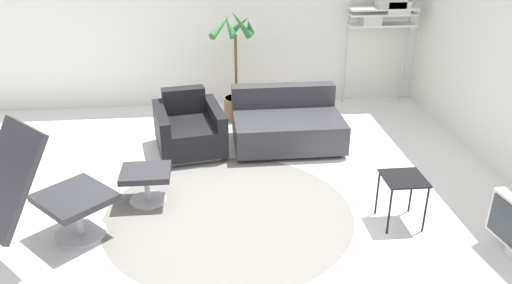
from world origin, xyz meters
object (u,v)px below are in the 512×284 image
lounge_chair (21,178)px  ottoman (146,178)px  armchair_red (189,130)px  side_table (403,184)px  shelf_unit (386,11)px  potted_plant (236,81)px  couch_low (287,126)px

lounge_chair → ottoman: (0.83, 0.79, -0.48)m
lounge_chair → armchair_red: (1.22, 1.95, -0.48)m
lounge_chair → ottoman: lounge_chair is taller
armchair_red → side_table: size_ratio=2.15×
lounge_chair → shelf_unit: size_ratio=0.72×
ottoman → armchair_red: armchair_red is taller
ottoman → potted_plant: (1.02, 2.10, 0.29)m
ottoman → shelf_unit: (3.14, 2.49, 1.10)m
potted_plant → couch_low: bearing=-58.6°
ottoman → potted_plant: potted_plant is taller
couch_low → shelf_unit: 2.31m
ottoman → couch_low: (1.57, 1.20, -0.01)m
armchair_red → shelf_unit: 3.24m
side_table → potted_plant: potted_plant is taller
armchair_red → potted_plant: potted_plant is taller
ottoman → side_table: bearing=-14.6°
couch_low → ottoman: bearing=37.2°
armchair_red → couch_low: 1.18m
potted_plant → shelf_unit: (2.12, 0.39, 0.81)m
armchair_red → side_table: (1.94, -1.77, 0.15)m
ottoman → couch_low: couch_low is taller
armchair_red → couch_low: size_ratio=0.78×
couch_low → potted_plant: size_ratio=0.85×
shelf_unit → ottoman: bearing=-141.6°
potted_plant → shelf_unit: shelf_unit is taller
couch_low → shelf_unit: (1.57, 1.29, 1.11)m
lounge_chair → potted_plant: 3.43m
side_table → armchair_red: bearing=137.6°
couch_low → armchair_red: bearing=1.7°
side_table → potted_plant: (-1.31, 2.71, 0.14)m
side_table → couch_low: bearing=112.8°
ottoman → shelf_unit: shelf_unit is taller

